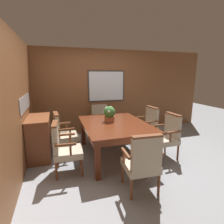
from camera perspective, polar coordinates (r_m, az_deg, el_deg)
name	(u,v)px	position (r m, az deg, el deg)	size (l,w,h in m)	color
ground_plane	(115,159)	(3.80, 1.07, -15.04)	(14.00, 14.00, 0.00)	gray
wall_back	(95,92)	(5.22, -5.55, 6.55)	(7.20, 0.08, 2.45)	brown
wall_left	(16,106)	(3.30, -28.81, 1.73)	(0.08, 7.20, 2.45)	brown
dining_table	(114,127)	(3.73, 0.70, -4.81)	(1.31, 1.79, 0.74)	#562614
chair_head_far	(100,119)	(4.95, -3.87, -2.32)	(0.53, 0.49, 0.94)	brown
chair_left_near	(64,147)	(3.23, -15.47, -10.86)	(0.51, 0.55, 0.94)	brown
chair_right_near	(167,134)	(3.88, 17.55, -7.00)	(0.50, 0.55, 0.94)	brown
chair_left_far	(63,132)	(3.99, -15.69, -6.38)	(0.53, 0.56, 0.94)	brown
chair_right_far	(148,124)	(4.53, 11.52, -3.93)	(0.53, 0.56, 0.94)	brown
chair_head_near	(142,161)	(2.69, 9.93, -15.50)	(0.55, 0.51, 0.94)	brown
potted_plant	(109,114)	(3.78, -0.85, -0.53)	(0.26, 0.26, 0.33)	#B2603D
sideboard_cabinet	(40,137)	(4.04, -22.53, -7.57)	(0.46, 0.95, 0.87)	brown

